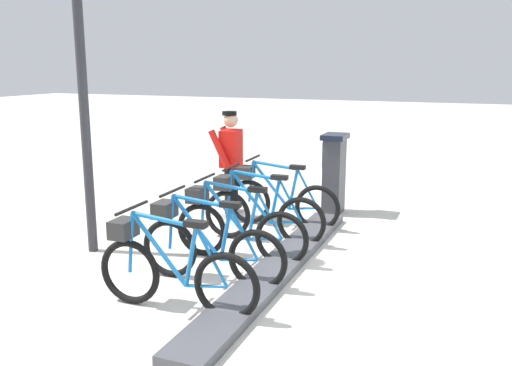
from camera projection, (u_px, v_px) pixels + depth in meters
ground_plane at (278, 272)px, 6.39m from camera, size 60.00×60.00×0.00m
dock_rail_base at (278, 267)px, 6.38m from camera, size 0.44×4.64×0.10m
payment_kiosk at (334, 172)px, 8.77m from camera, size 0.36×0.52×1.28m
bike_docked_0 at (278, 198)px, 8.08m from camera, size 1.72×0.54×1.02m
bike_docked_1 at (258, 211)px, 7.39m from camera, size 1.72×0.54×1.02m
bike_docked_2 at (235, 226)px, 6.69m from camera, size 1.72×0.54×1.02m
bike_docked_3 at (206, 245)px, 6.00m from camera, size 1.72×0.54×1.02m
bike_docked_4 at (169, 269)px, 5.30m from camera, size 1.72×0.54×1.02m
worker_near_rack at (231, 160)px, 8.44m from camera, size 0.48×0.65×1.66m
lamp_post at (79, 26)px, 6.51m from camera, size 0.32×0.32×4.32m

